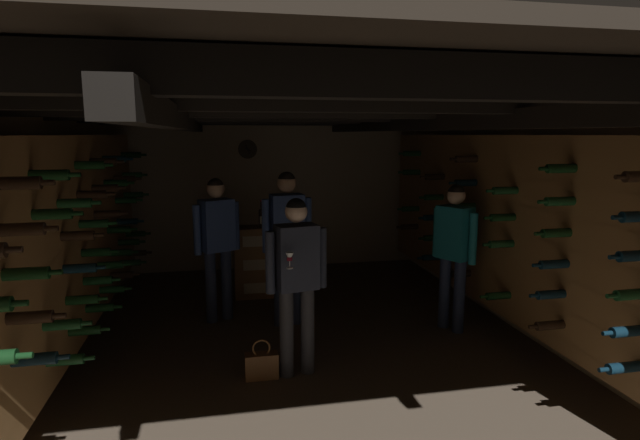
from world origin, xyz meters
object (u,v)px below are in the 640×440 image
at_px(wine_crate_stack, 255,262).
at_px(display_bottle, 262,217).
at_px(person_host_center, 297,271).
at_px(person_guest_rear_center, 287,233).
at_px(person_guest_mid_right, 454,244).
at_px(person_guest_far_left, 217,236).
at_px(handbag, 262,365).

height_order(wine_crate_stack, display_bottle, display_bottle).
xyz_separation_m(display_bottle, person_host_center, (0.10, -2.20, -0.12)).
bearing_deg(display_bottle, person_guest_rear_center, -79.82).
bearing_deg(person_guest_mid_right, wine_crate_stack, 141.36).
bearing_deg(wine_crate_stack, person_host_center, -85.08).
bearing_deg(person_host_center, wine_crate_stack, 94.92).
bearing_deg(person_guest_rear_center, person_guest_far_left, 159.32).
relative_size(person_guest_rear_center, person_guest_mid_right, 1.08).
bearing_deg(handbag, wine_crate_stack, 87.08).
bearing_deg(display_bottle, person_guest_mid_right, -39.02).
relative_size(display_bottle, person_guest_far_left, 0.22).
bearing_deg(wine_crate_stack, handbag, -92.92).
bearing_deg(person_host_center, person_guest_far_left, 114.05).
xyz_separation_m(person_guest_far_left, person_guest_mid_right, (2.41, -0.77, -0.03)).
distance_m(wine_crate_stack, person_guest_far_left, 1.05).
xyz_separation_m(display_bottle, person_guest_far_left, (-0.55, -0.74, -0.08)).
height_order(person_guest_far_left, handbag, person_guest_far_left).
xyz_separation_m(person_host_center, person_guest_mid_right, (1.76, 0.69, 0.01)).
height_order(person_host_center, handbag, person_host_center).
bearing_deg(display_bottle, wine_crate_stack, 149.80).
xyz_separation_m(wine_crate_stack, handbag, (-0.12, -2.28, -0.33)).
relative_size(wine_crate_stack, handbag, 2.59).
height_order(person_guest_mid_right, handbag, person_guest_mid_right).
bearing_deg(wine_crate_stack, person_guest_rear_center, -75.55).
bearing_deg(display_bottle, handbag, -95.40).
xyz_separation_m(person_guest_far_left, person_guest_rear_center, (0.73, -0.28, 0.06)).
relative_size(wine_crate_stack, display_bottle, 2.57).
bearing_deg(person_guest_far_left, wine_crate_stack, 60.18).
distance_m(wine_crate_stack, person_guest_rear_center, 1.24).
bearing_deg(person_guest_mid_right, display_bottle, 140.98).
distance_m(display_bottle, person_guest_rear_center, 1.04).
bearing_deg(display_bottle, person_guest_far_left, -126.56).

